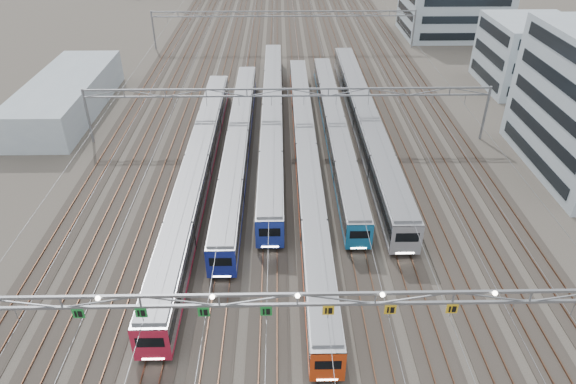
{
  "coord_description": "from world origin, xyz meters",
  "views": [
    {
      "loc": [
        -1.15,
        -26.81,
        33.36
      ],
      "look_at": [
        -0.31,
        20.39,
        3.5
      ],
      "focal_mm": 32.0,
      "sensor_mm": 36.0,
      "label": 1
    }
  ],
  "objects_px": {
    "gantry_mid": "(288,99)",
    "west_shed": "(66,96)",
    "gantry_far": "(284,18)",
    "train_e": "(335,127)",
    "depot_bldg_mid": "(529,54)",
    "train_a": "(198,167)",
    "train_b": "(238,141)",
    "gantry_near": "(297,303)",
    "depot_bldg_north": "(454,3)",
    "train_c": "(272,115)",
    "train_f": "(364,119)",
    "train_d": "(306,154)"
  },
  "relations": [
    {
      "from": "train_a",
      "to": "train_f",
      "type": "xyz_separation_m",
      "value": [
        22.5,
        13.63,
        0.1
      ]
    },
    {
      "from": "gantry_mid",
      "to": "gantry_far",
      "type": "relative_size",
      "value": 1.0
    },
    {
      "from": "train_c",
      "to": "depot_bldg_north",
      "type": "bearing_deg",
      "value": 50.88
    },
    {
      "from": "depot_bldg_mid",
      "to": "depot_bldg_north",
      "type": "distance_m",
      "value": 34.33
    },
    {
      "from": "train_d",
      "to": "train_f",
      "type": "xyz_separation_m",
      "value": [
        9.0,
        10.06,
        0.3
      ]
    },
    {
      "from": "gantry_near",
      "to": "depot_bldg_mid",
      "type": "bearing_deg",
      "value": 55.14
    },
    {
      "from": "depot_bldg_mid",
      "to": "west_shed",
      "type": "distance_m",
      "value": 78.34
    },
    {
      "from": "train_e",
      "to": "gantry_near",
      "type": "relative_size",
      "value": 0.93
    },
    {
      "from": "train_c",
      "to": "depot_bldg_mid",
      "type": "height_order",
      "value": "depot_bldg_mid"
    },
    {
      "from": "gantry_mid",
      "to": "west_shed",
      "type": "relative_size",
      "value": 1.88
    },
    {
      "from": "train_d",
      "to": "train_e",
      "type": "height_order",
      "value": "train_e"
    },
    {
      "from": "train_e",
      "to": "gantry_mid",
      "type": "distance_m",
      "value": 8.03
    },
    {
      "from": "gantry_mid",
      "to": "gantry_far",
      "type": "distance_m",
      "value": 45.0
    },
    {
      "from": "gantry_far",
      "to": "west_shed",
      "type": "xyz_separation_m",
      "value": [
        -35.1,
        -33.96,
        -3.7
      ]
    },
    {
      "from": "depot_bldg_north",
      "to": "gantry_mid",
      "type": "bearing_deg",
      "value": -125.41
    },
    {
      "from": "train_a",
      "to": "train_c",
      "type": "height_order",
      "value": "train_a"
    },
    {
      "from": "train_d",
      "to": "train_a",
      "type": "bearing_deg",
      "value": -165.2
    },
    {
      "from": "train_e",
      "to": "gantry_far",
      "type": "relative_size",
      "value": 0.93
    },
    {
      "from": "train_c",
      "to": "train_f",
      "type": "distance_m",
      "value": 13.69
    },
    {
      "from": "train_b",
      "to": "gantry_near",
      "type": "distance_m",
      "value": 36.63
    },
    {
      "from": "gantry_mid",
      "to": "west_shed",
      "type": "bearing_deg",
      "value": 162.55
    },
    {
      "from": "gantry_mid",
      "to": "gantry_far",
      "type": "xyz_separation_m",
      "value": [
        0.0,
        45.0,
        0.0
      ]
    },
    {
      "from": "train_c",
      "to": "train_f",
      "type": "xyz_separation_m",
      "value": [
        13.5,
        -2.29,
        0.14
      ]
    },
    {
      "from": "train_e",
      "to": "train_f",
      "type": "distance_m",
      "value": 4.86
    },
    {
      "from": "train_b",
      "to": "gantry_far",
      "type": "bearing_deg",
      "value": 82.23
    },
    {
      "from": "train_c",
      "to": "gantry_far",
      "type": "distance_m",
      "value": 41.1
    },
    {
      "from": "depot_bldg_mid",
      "to": "train_e",
      "type": "bearing_deg",
      "value": -149.67
    },
    {
      "from": "gantry_near",
      "to": "depot_bldg_mid",
      "type": "relative_size",
      "value": 3.52
    },
    {
      "from": "train_b",
      "to": "depot_bldg_mid",
      "type": "height_order",
      "value": "depot_bldg_mid"
    },
    {
      "from": "train_d",
      "to": "gantry_far",
      "type": "height_order",
      "value": "gantry_far"
    },
    {
      "from": "train_c",
      "to": "west_shed",
      "type": "bearing_deg",
      "value": 168.21
    },
    {
      "from": "gantry_far",
      "to": "depot_bldg_mid",
      "type": "height_order",
      "value": "depot_bldg_mid"
    },
    {
      "from": "train_f",
      "to": "west_shed",
      "type": "distance_m",
      "value": 47.25
    },
    {
      "from": "train_a",
      "to": "train_b",
      "type": "height_order",
      "value": "train_a"
    },
    {
      "from": "gantry_near",
      "to": "depot_bldg_north",
      "type": "height_order",
      "value": "depot_bldg_north"
    },
    {
      "from": "gantry_mid",
      "to": "depot_bldg_mid",
      "type": "bearing_deg",
      "value": 26.29
    },
    {
      "from": "train_a",
      "to": "train_f",
      "type": "bearing_deg",
      "value": 31.2
    },
    {
      "from": "gantry_far",
      "to": "depot_bldg_north",
      "type": "distance_m",
      "value": 40.51
    },
    {
      "from": "depot_bldg_mid",
      "to": "west_shed",
      "type": "bearing_deg",
      "value": -172.68
    },
    {
      "from": "train_e",
      "to": "depot_bldg_mid",
      "type": "relative_size",
      "value": 3.27
    },
    {
      "from": "gantry_far",
      "to": "train_e",
      "type": "bearing_deg",
      "value": -81.45
    },
    {
      "from": "train_b",
      "to": "train_c",
      "type": "bearing_deg",
      "value": 62.47
    },
    {
      "from": "train_d",
      "to": "train_c",
      "type": "bearing_deg",
      "value": 110.02
    },
    {
      "from": "train_d",
      "to": "train_e",
      "type": "relative_size",
      "value": 1.29
    },
    {
      "from": "train_c",
      "to": "train_e",
      "type": "height_order",
      "value": "train_c"
    },
    {
      "from": "train_a",
      "to": "depot_bldg_north",
      "type": "height_order",
      "value": "depot_bldg_north"
    },
    {
      "from": "train_f",
      "to": "depot_bldg_north",
      "type": "height_order",
      "value": "depot_bldg_north"
    },
    {
      "from": "gantry_mid",
      "to": "depot_bldg_mid",
      "type": "xyz_separation_m",
      "value": [
        42.53,
        21.01,
        -0.58
      ]
    },
    {
      "from": "train_c",
      "to": "train_e",
      "type": "relative_size",
      "value": 1.14
    },
    {
      "from": "train_e",
      "to": "train_a",
      "type": "bearing_deg",
      "value": -146.72
    }
  ]
}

